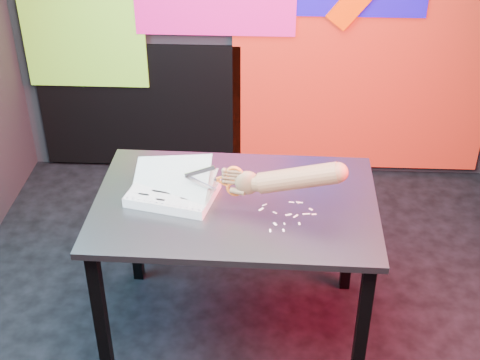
{
  "coord_description": "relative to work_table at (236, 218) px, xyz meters",
  "views": [
    {
      "loc": [
        0.09,
        -2.36,
        2.36
      ],
      "look_at": [
        -0.03,
        -0.03,
        0.87
      ],
      "focal_mm": 50.0,
      "sensor_mm": 36.0,
      "label": 1
    }
  ],
  "objects": [
    {
      "name": "scissors",
      "position": [
        -0.02,
        -0.05,
        0.22
      ],
      "size": [
        0.25,
        0.05,
        0.15
      ],
      "rotation": [
        0.0,
        0.0,
        -0.16
      ],
      "color": "#B2B2B2",
      "rests_on": "printout_stack"
    },
    {
      "name": "printout_stack",
      "position": [
        -0.27,
        0.02,
        0.11
      ],
      "size": [
        0.4,
        0.33,
        0.19
      ],
      "rotation": [
        0.0,
        0.0,
        -0.23
      ],
      "color": "silver",
      "rests_on": "work_table"
    },
    {
      "name": "paper_clippings",
      "position": [
        0.22,
        -0.08,
        0.09
      ],
      "size": [
        0.24,
        0.22,
        0.0
      ],
      "color": "white",
      "rests_on": "work_table"
    },
    {
      "name": "hand_forearm",
      "position": [
        0.22,
        -0.09,
        0.26
      ],
      "size": [
        0.49,
        0.14,
        0.19
      ],
      "rotation": [
        0.0,
        0.0,
        -0.16
      ],
      "color": "brown",
      "rests_on": "work_table"
    },
    {
      "name": "room",
      "position": [
        0.05,
        0.01,
        0.69
      ],
      "size": [
        3.01,
        3.01,
        2.71
      ],
      "color": "black",
      "rests_on": "ground"
    },
    {
      "name": "backdrop",
      "position": [
        0.11,
        1.47,
        0.3
      ],
      "size": [
        2.88,
        0.05,
        2.08
      ],
      "color": "red",
      "rests_on": "ground"
    },
    {
      "name": "work_table",
      "position": [
        0.0,
        0.0,
        0.0
      ],
      "size": [
        1.23,
        0.83,
        0.75
      ],
      "rotation": [
        0.0,
        0.0,
        -0.02
      ],
      "color": "black",
      "rests_on": "ground"
    }
  ]
}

